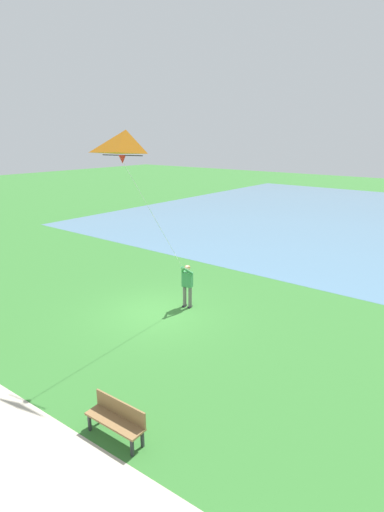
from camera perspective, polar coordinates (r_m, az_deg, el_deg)
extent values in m
plane|color=#33702D|center=(15.75, -5.08, -7.99)|extent=(120.00, 120.00, 0.00)
cube|color=#232328|center=(16.15, -0.30, -7.16)|extent=(0.26, 0.16, 0.06)
cylinder|color=slate|center=(16.00, -0.27, -5.76)|extent=(0.14, 0.14, 0.82)
cube|color=#232328|center=(16.24, -1.07, -7.02)|extent=(0.26, 0.16, 0.06)
cylinder|color=slate|center=(16.10, -1.04, -5.62)|extent=(0.14, 0.14, 0.82)
cube|color=#38894C|center=(15.79, -0.67, -3.31)|extent=(0.30, 0.44, 0.60)
sphere|color=#DBB28E|center=(15.64, -0.67, -1.72)|extent=(0.22, 0.22, 0.22)
ellipsoid|color=olive|center=(15.64, -0.65, -1.57)|extent=(0.27, 0.27, 0.13)
cylinder|color=#38894C|center=(15.42, -0.74, -2.03)|extent=(0.56, 0.24, 0.43)
cylinder|color=#38894C|center=(15.49, -1.32, -1.94)|extent=(0.47, 0.44, 0.43)
sphere|color=#DBB28E|center=(15.28, -1.30, -1.70)|extent=(0.10, 0.10, 0.10)
pyramid|color=orange|center=(11.61, -9.22, 15.32)|extent=(0.77, 1.44, 0.63)
cone|color=red|center=(11.45, -9.79, 13.26)|extent=(0.24, 0.24, 0.22)
cylinder|color=black|center=(11.44, -9.81, 13.81)|extent=(0.30, 1.28, 0.02)
cylinder|color=silver|center=(13.22, -4.88, 4.61)|extent=(3.51, 0.82, 4.13)
cube|color=olive|center=(9.85, -10.85, -21.92)|extent=(0.51, 1.52, 0.05)
cube|color=olive|center=(9.81, -10.07, -20.38)|extent=(0.12, 1.50, 0.40)
cube|color=#2D2D33|center=(9.53, -8.44, -25.08)|extent=(0.06, 0.06, 0.45)
cube|color=#2D2D33|center=(9.70, -7.01, -24.13)|extent=(0.06, 0.06, 0.45)
cube|color=#2D2D33|center=(10.31, -14.24, -21.73)|extent=(0.06, 0.06, 0.45)
cube|color=#2D2D33|center=(10.47, -12.83, -20.95)|extent=(0.06, 0.06, 0.45)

